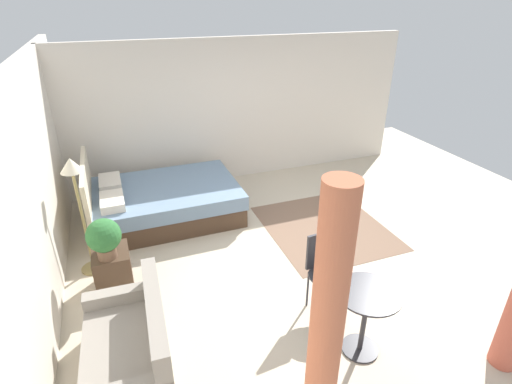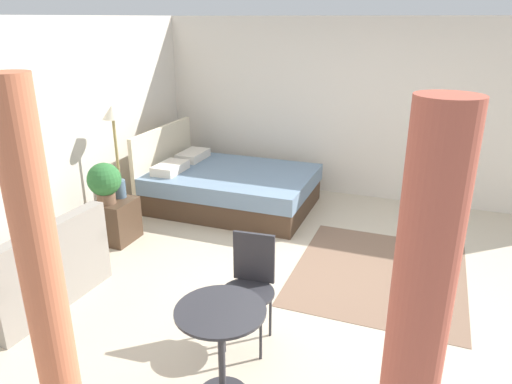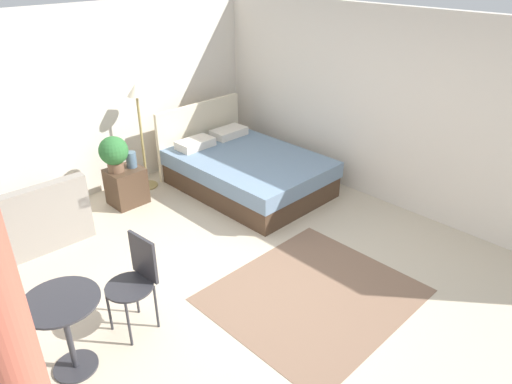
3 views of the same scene
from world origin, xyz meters
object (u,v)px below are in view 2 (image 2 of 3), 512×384
Objects in this scene: vase at (120,189)px; floor_lamp at (115,135)px; couch at (35,274)px; bed at (228,187)px; nightstand at (116,220)px; potted_plant at (104,181)px; cafe_chair_near_window at (251,279)px; balcony_table at (221,338)px.

vase is 0.71m from floor_lamp.
vase is (1.48, 0.09, 0.33)m from couch.
bed is 1.69× the size of couch.
nightstand is 0.38m from vase.
bed is at bearing -27.53° from potted_plant.
cafe_chair_near_window is (-1.62, -2.44, -0.61)m from floor_lamp.
couch is 2.11m from cafe_chair_near_window.
vase is at bearing 3.58° from couch.
floor_lamp is 3.47m from balcony_table.
balcony_table is at bearing -132.91° from floor_lamp.
cafe_chair_near_window is at bearing -152.37° from bed.
cafe_chair_near_window reaches higher than balcony_table.
potted_plant is at bearing -157.88° from floor_lamp.
potted_plant reaches higher than cafe_chair_near_window.
floor_lamp is 2.11× the size of balcony_table.
couch is at bearing -175.68° from nightstand.
bed is 4.37× the size of nightstand.
floor_lamp reaches higher than couch.
couch is at bearing 95.68° from cafe_chair_near_window.
potted_plant reaches higher than nightstand.
couch reaches higher than nightstand.
cafe_chair_near_window is at bearing 4.92° from balcony_table.
cafe_chair_near_window is (-1.27, -2.17, -0.06)m from vase.
nightstand is at bearing 50.47° from balcony_table.
floor_lamp reaches higher than balcony_table.
floor_lamp is at bearing 47.09° from balcony_table.
vase is (0.12, -0.01, 0.36)m from nightstand.
floor_lamp reaches higher than cafe_chair_near_window.
potted_plant is 2.45m from cafe_chair_near_window.
bed reaches higher than cafe_chair_near_window.
balcony_table is (-1.75, -2.27, -0.28)m from potted_plant.
nightstand is 2.92m from balcony_table.
nightstand is at bearing -151.61° from floor_lamp.
vase is at bearing -4.86° from nightstand.
vase is (0.22, -0.03, -0.16)m from potted_plant.
bed reaches higher than balcony_table.
couch is 6.13× the size of vase.
potted_plant is 2.25× the size of vase.
couch is 1.36m from potted_plant.
balcony_table is at bearing -175.08° from cafe_chair_near_window.
floor_lamp is (0.35, 0.26, 0.56)m from vase.
bed reaches higher than vase.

